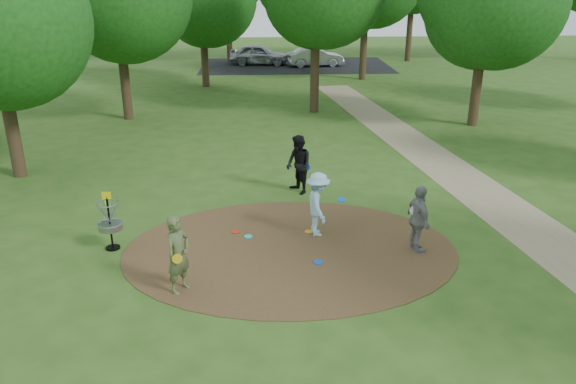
{
  "coord_description": "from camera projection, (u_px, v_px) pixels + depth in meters",
  "views": [
    {
      "loc": [
        -0.69,
        -12.65,
        6.54
      ],
      "look_at": [
        0.0,
        1.2,
        1.1
      ],
      "focal_mm": 35.0,
      "sensor_mm": 36.0,
      "label": 1
    }
  ],
  "objects": [
    {
      "name": "disc_ground_blue",
      "position": [
        318.0,
        262.0,
        13.51
      ],
      "size": [
        0.22,
        0.22,
        0.02
      ],
      "primitive_type": "cylinder",
      "color": "blue",
      "rests_on": "dirt_clearing"
    },
    {
      "name": "parking_lot",
      "position": [
        295.0,
        66.0,
        42.16
      ],
      "size": [
        14.0,
        8.0,
        0.01
      ],
      "primitive_type": "cube",
      "color": "black",
      "rests_on": "ground"
    },
    {
      "name": "dirt_clearing",
      "position": [
        290.0,
        249.0,
        14.17
      ],
      "size": [
        8.4,
        8.4,
        0.02
      ],
      "primitive_type": "cylinder",
      "color": "#47301C",
      "rests_on": "ground"
    },
    {
      "name": "car_right",
      "position": [
        315.0,
        57.0,
        41.56
      ],
      "size": [
        4.26,
        1.89,
        1.36
      ],
      "primitive_type": "imported",
      "rotation": [
        0.0,
        0.0,
        1.68
      ],
      "color": "#9DA0A4",
      "rests_on": "ground"
    },
    {
      "name": "player_observer_with_disc",
      "position": [
        178.0,
        255.0,
        12.04
      ],
      "size": [
        0.71,
        0.78,
        1.78
      ],
      "color": "#4D5B34",
      "rests_on": "ground"
    },
    {
      "name": "disc_golf_basket",
      "position": [
        109.0,
        217.0,
        13.93
      ],
      "size": [
        0.63,
        0.63,
        1.54
      ],
      "color": "black",
      "rests_on": "ground"
    },
    {
      "name": "player_walking_with_disc",
      "position": [
        299.0,
        165.0,
        17.54
      ],
      "size": [
        1.04,
        1.12,
        1.86
      ],
      "color": "black",
      "rests_on": "ground"
    },
    {
      "name": "player_throwing_with_disc",
      "position": [
        318.0,
        204.0,
        14.7
      ],
      "size": [
        1.11,
        1.19,
        1.73
      ],
      "color": "#99CBE5",
      "rests_on": "ground"
    },
    {
      "name": "ground",
      "position": [
        290.0,
        250.0,
        14.18
      ],
      "size": [
        100.0,
        100.0,
        0.0
      ],
      "primitive_type": "plane",
      "color": "#2D5119",
      "rests_on": "ground"
    },
    {
      "name": "player_waiting_with_disc",
      "position": [
        418.0,
        219.0,
        13.79
      ],
      "size": [
        0.62,
        1.09,
        1.75
      ],
      "color": "gray",
      "rests_on": "ground"
    },
    {
      "name": "tree_ring",
      "position": [
        314.0,
        9.0,
        20.68
      ],
      "size": [
        37.25,
        45.37,
        9.15
      ],
      "color": "#332316",
      "rests_on": "ground"
    },
    {
      "name": "disc_ground_red",
      "position": [
        236.0,
        232.0,
        15.07
      ],
      "size": [
        0.22,
        0.22,
        0.02
      ],
      "primitive_type": "cylinder",
      "color": "red",
      "rests_on": "dirt_clearing"
    },
    {
      "name": "car_left",
      "position": [
        259.0,
        54.0,
        42.29
      ],
      "size": [
        4.62,
        2.25,
        1.52
      ],
      "primitive_type": "imported",
      "rotation": [
        0.0,
        0.0,
        1.47
      ],
      "color": "#9A9CA1",
      "rests_on": "ground"
    },
    {
      "name": "disc_ground_cyan",
      "position": [
        248.0,
        236.0,
        14.82
      ],
      "size": [
        0.22,
        0.22,
        0.02
      ],
      "primitive_type": "cylinder",
      "color": "#19CAC6",
      "rests_on": "dirt_clearing"
    },
    {
      "name": "disc_ground_orange",
      "position": [
        309.0,
        232.0,
        15.1
      ],
      "size": [
        0.22,
        0.22,
        0.02
      ],
      "primitive_type": "cylinder",
      "color": "orange",
      "rests_on": "dirt_clearing"
    },
    {
      "name": "footpath",
      "position": [
        509.0,
        213.0,
        16.34
      ],
      "size": [
        7.55,
        39.89,
        0.01
      ],
      "primitive_type": "cube",
      "rotation": [
        0.0,
        0.0,
        0.14
      ],
      "color": "#8C7A5B",
      "rests_on": "ground"
    }
  ]
}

